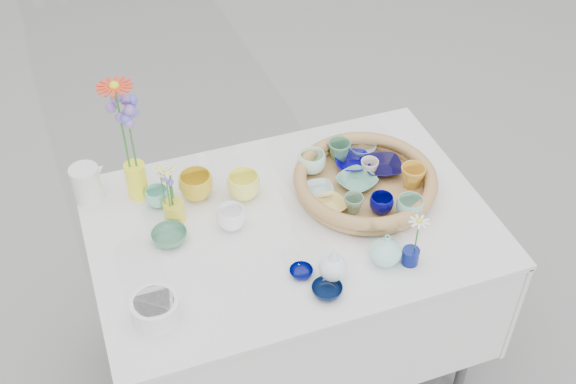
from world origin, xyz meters
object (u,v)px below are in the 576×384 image
object	(u,v)px
bud_vase_seafoam	(386,249)
tall_vase_yellow	(137,180)
display_table	(290,361)
wicker_tray	(365,182)

from	to	relation	value
bud_vase_seafoam	tall_vase_yellow	size ratio (longest dim) A/B	0.80
display_table	bud_vase_seafoam	xyz separation A→B (m)	(0.21, -0.26, 0.82)
display_table	wicker_tray	world-z (taller)	wicker_tray
bud_vase_seafoam	tall_vase_yellow	distance (m)	0.84
wicker_tray	bud_vase_seafoam	bearing A→B (deg)	-103.01
display_table	wicker_tray	distance (m)	0.85
display_table	tall_vase_yellow	bearing A→B (deg)	146.67
display_table	tall_vase_yellow	size ratio (longest dim) A/B	9.82
bud_vase_seafoam	tall_vase_yellow	bearing A→B (deg)	139.76
wicker_tray	bud_vase_seafoam	world-z (taller)	bud_vase_seafoam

